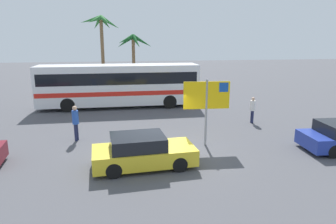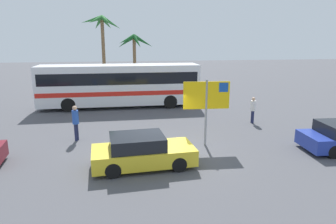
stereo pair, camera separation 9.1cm
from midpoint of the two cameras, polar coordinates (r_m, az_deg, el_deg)
ground at (r=13.46m, az=-1.11°, el=-8.21°), size 120.00×120.00×0.00m
bus_front_coach at (r=22.96m, az=-9.32°, el=5.35°), size 11.77×2.54×3.17m
ferry_sign at (r=14.27m, az=7.32°, el=2.67°), size 2.20×0.20×3.20m
car_yellow at (r=12.17m, az=-5.09°, el=-7.48°), size 4.16×2.09×1.32m
pedestrian_crossing_lot at (r=19.02m, az=15.60°, el=0.75°), size 0.32×0.32×1.60m
pedestrian_by_bus at (r=15.76m, az=-17.28°, el=-1.48°), size 0.32×0.32×1.80m
palm_tree_seaside at (r=30.91m, az=-6.73°, el=12.33°), size 3.71×3.91×5.53m
palm_tree_inland at (r=30.12m, az=-12.64°, el=14.93°), size 3.75×3.59×7.23m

